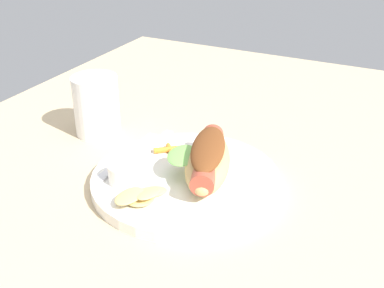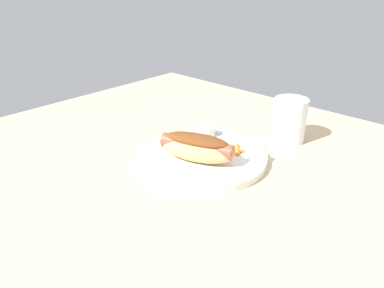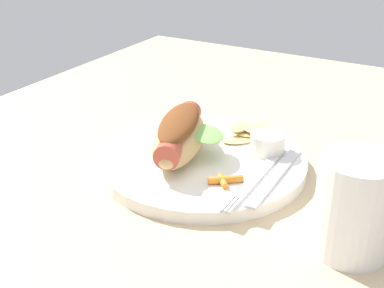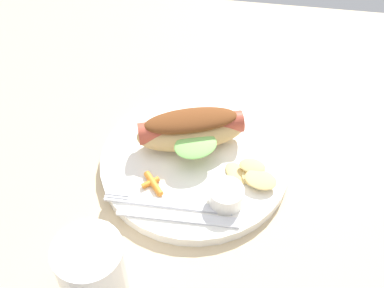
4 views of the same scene
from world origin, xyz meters
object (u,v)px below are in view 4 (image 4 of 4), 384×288
(hot_dog, at_px, (191,129))
(carrot_garnish, at_px, (153,183))
(plate, at_px, (195,162))
(fork, at_px, (170,204))
(knife, at_px, (178,217))
(drinking_cup, at_px, (94,273))
(chips_pile, at_px, (252,174))
(sauce_ramekin, at_px, (226,196))

(hot_dog, xyz_separation_m, carrot_garnish, (-0.04, -0.08, -0.02))
(plate, height_order, carrot_garnish, carrot_garnish)
(fork, height_order, knife, same)
(drinking_cup, bearing_deg, chips_pile, 48.87)
(sauce_ramekin, relative_size, fork, 0.27)
(fork, height_order, chips_pile, chips_pile)
(knife, xyz_separation_m, chips_pile, (0.09, 0.08, 0.01))
(knife, bearing_deg, chips_pile, -139.66)
(plate, distance_m, knife, 0.10)
(fork, bearing_deg, drinking_cup, 63.28)
(hot_dog, bearing_deg, chips_pile, 131.59)
(knife, relative_size, chips_pile, 1.97)
(hot_dog, xyz_separation_m, drinking_cup, (-0.07, -0.24, 0.01))
(plate, height_order, chips_pile, chips_pile)
(fork, distance_m, knife, 0.02)
(carrot_garnish, bearing_deg, sauce_ramekin, -7.00)
(chips_pile, relative_size, carrot_garnish, 2.12)
(drinking_cup, bearing_deg, sauce_ramekin, 46.99)
(sauce_ramekin, height_order, knife, sauce_ramekin)
(chips_pile, bearing_deg, carrot_garnish, -166.06)
(fork, height_order, drinking_cup, drinking_cup)
(plate, xyz_separation_m, drinking_cup, (-0.08, -0.21, 0.04))
(knife, height_order, chips_pile, chips_pile)
(knife, height_order, carrot_garnish, carrot_garnish)
(plate, xyz_separation_m, carrot_garnish, (-0.05, -0.06, 0.01))
(fork, relative_size, knife, 1.07)
(fork, bearing_deg, sauce_ramekin, -167.88)
(carrot_garnish, bearing_deg, fork, -43.74)
(knife, relative_size, carrot_garnish, 4.18)
(hot_dog, distance_m, drinking_cup, 0.25)
(chips_pile, distance_m, carrot_garnish, 0.13)
(fork, distance_m, drinking_cup, 0.14)
(plate, bearing_deg, knife, -93.77)
(knife, bearing_deg, drinking_cup, 54.11)
(plate, bearing_deg, fork, -103.05)
(hot_dog, height_order, knife, hot_dog)
(plate, xyz_separation_m, knife, (-0.01, -0.10, 0.01))
(fork, relative_size, drinking_cup, 1.67)
(fork, height_order, carrot_garnish, carrot_garnish)
(carrot_garnish, height_order, drinking_cup, drinking_cup)
(carrot_garnish, bearing_deg, drinking_cup, -101.82)
(plate, distance_m, hot_dog, 0.05)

